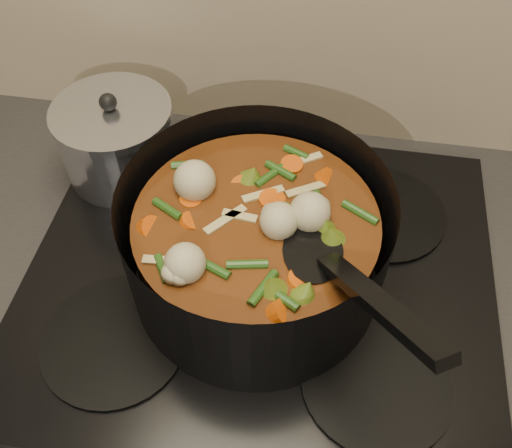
# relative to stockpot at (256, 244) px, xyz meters

# --- Properties ---
(counter) EXTENTS (2.64, 0.64, 0.91)m
(counter) POSITION_rel_stockpot_xyz_m (0.00, 0.01, -0.55)
(counter) COLOR brown
(counter) RESTS_ON ground
(stovetop) EXTENTS (0.62, 0.54, 0.03)m
(stovetop) POSITION_rel_stockpot_xyz_m (0.00, 0.01, -0.08)
(stovetop) COLOR black
(stovetop) RESTS_ON counter
(stockpot) EXTENTS (0.41, 0.42, 0.24)m
(stockpot) POSITION_rel_stockpot_xyz_m (0.00, 0.00, 0.00)
(stockpot) COLOR black
(stockpot) RESTS_ON stovetop
(saucepan) EXTENTS (0.17, 0.17, 0.14)m
(saucepan) POSITION_rel_stockpot_xyz_m (-0.24, 0.17, -0.02)
(saucepan) COLOR silver
(saucepan) RESTS_ON stovetop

